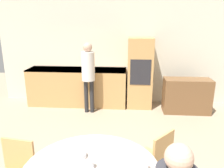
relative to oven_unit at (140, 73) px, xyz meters
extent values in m
cube|color=beige|center=(-0.51, 0.34, 0.44)|extent=(6.28, 0.05, 2.60)
cube|color=tan|center=(-1.57, -0.01, -0.39)|extent=(2.46, 0.60, 0.94)
cube|color=black|center=(-1.57, -0.01, 0.07)|extent=(2.46, 0.60, 0.03)
cube|color=tan|center=(0.00, 0.00, 0.00)|extent=(0.60, 0.58, 1.71)
cube|color=#28282D|center=(0.00, -0.29, 0.09)|extent=(0.48, 0.01, 0.60)
cube|color=brown|center=(1.09, -0.32, -0.45)|extent=(1.07, 0.45, 0.81)
cube|color=tan|center=(-1.47, -3.26, -0.21)|extent=(0.38, 0.09, 0.41)
cylinder|color=tan|center=(-0.01, -2.69, -0.65)|extent=(0.04, 0.04, 0.43)
cube|color=tan|center=(0.00, -2.91, -0.42)|extent=(0.56, 0.56, 0.02)
cube|color=tan|center=(0.14, -3.04, -0.21)|extent=(0.28, 0.30, 0.41)
sphere|color=tan|center=(0.08, -3.93, 0.31)|extent=(0.20, 0.20, 0.20)
cylinder|color=#262628|center=(-1.26, -0.49, -0.47)|extent=(0.10, 0.10, 0.78)
cylinder|color=#262628|center=(-1.12, -0.49, -0.47)|extent=(0.10, 0.10, 0.78)
cylinder|color=silver|center=(-1.19, -0.49, 0.25)|extent=(0.30, 0.30, 0.65)
sphere|color=tan|center=(-1.19, -0.49, 0.68)|extent=(0.20, 0.20, 0.20)
cylinder|color=silver|center=(-0.62, -3.57, -0.05)|extent=(0.08, 0.08, 0.08)
cylinder|color=silver|center=(-0.78, -3.41, -0.06)|extent=(0.18, 0.18, 0.05)
cylinder|color=white|center=(-0.10, -3.55, -0.05)|extent=(0.03, 0.03, 0.07)
cylinder|color=silver|center=(-0.10, -3.55, -0.01)|extent=(0.03, 0.03, 0.01)
camera|label=1|loc=(-0.29, -5.28, 1.22)|focal=35.00mm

